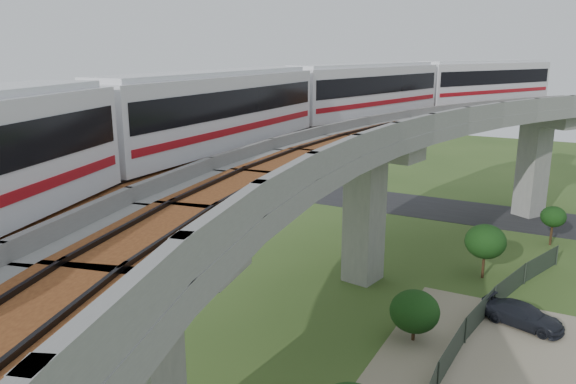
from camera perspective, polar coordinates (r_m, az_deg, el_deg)
ground at (r=30.33m, az=-1.44°, el=-15.34°), size 160.00×160.00×0.00m
asphalt_road at (r=56.49m, az=13.77°, el=-1.47°), size 60.00×8.00×0.03m
viaduct at (r=25.38m, az=6.00°, el=0.66°), size 19.58×73.98×11.40m
metro_train at (r=30.90m, az=4.26°, el=9.28°), size 13.15×61.08×3.64m
fence at (r=27.16m, az=17.73°, el=-18.11°), size 3.87×38.73×1.50m
tree_0 at (r=48.37m, az=25.35°, el=-2.29°), size 1.92×1.92×3.15m
tree_1 at (r=39.68m, az=19.42°, el=-4.77°), size 2.69×2.69×3.73m
tree_2 at (r=30.74m, az=12.74°, el=-11.74°), size 2.62×2.62×2.80m
car_dark at (r=34.46m, az=22.81°, el=-11.47°), size 4.65×2.91×1.26m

